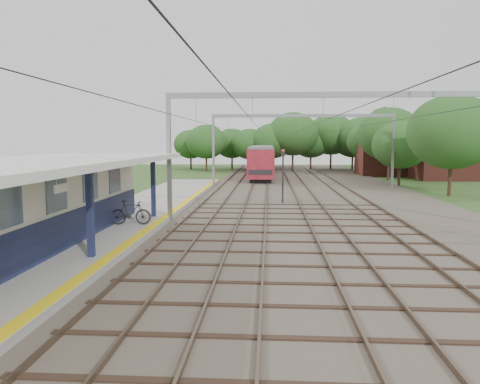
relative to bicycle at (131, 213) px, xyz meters
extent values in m
plane|color=#2D4C1E|center=(6.40, -12.40, -0.95)|extent=(160.00, 160.00, 0.00)
cube|color=#473D33|center=(10.40, 17.60, -0.90)|extent=(18.00, 90.00, 0.10)
cube|color=gray|center=(-1.10, 1.60, -0.78)|extent=(5.00, 52.00, 0.35)
cube|color=yellow|center=(1.15, 1.60, -0.60)|extent=(0.45, 52.00, 0.01)
cube|color=beige|center=(-2.50, -5.40, 1.10)|extent=(3.20, 18.00, 3.40)
cube|color=#131A3E|center=(-0.88, -5.40, 0.10)|extent=(0.06, 18.00, 1.40)
cube|color=slate|center=(-0.87, -5.40, 1.60)|extent=(0.05, 16.00, 1.30)
cube|color=#131A3E|center=(0.50, -6.40, 1.00)|extent=(0.22, 0.22, 3.20)
cube|color=#131A3E|center=(0.50, 2.60, 1.00)|extent=(0.22, 0.22, 3.20)
cube|color=silver|center=(-1.40, -6.40, 2.72)|extent=(6.40, 20.00, 0.24)
cube|color=white|center=(0.40, -8.40, 2.05)|extent=(0.06, 0.85, 0.26)
cube|color=brown|center=(2.18, 17.60, -0.78)|extent=(0.07, 88.00, 0.15)
cube|color=brown|center=(3.61, 17.60, -0.78)|extent=(0.07, 88.00, 0.15)
cube|color=brown|center=(5.18, 17.60, -0.78)|extent=(0.07, 88.00, 0.15)
cube|color=brown|center=(6.61, 17.60, -0.78)|extent=(0.07, 88.00, 0.15)
cube|color=brown|center=(8.88, 17.60, -0.78)|extent=(0.07, 88.00, 0.15)
cube|color=brown|center=(10.31, 17.60, -0.78)|extent=(0.07, 88.00, 0.15)
cube|color=brown|center=(12.48, 17.60, -0.78)|extent=(0.07, 88.00, 0.15)
cube|color=brown|center=(13.91, 17.60, -0.78)|extent=(0.07, 88.00, 0.15)
cube|color=gray|center=(1.40, 2.60, 2.55)|extent=(0.22, 0.22, 7.00)
cube|color=gray|center=(9.90, 2.60, 5.90)|extent=(17.00, 0.20, 0.30)
cube|color=gray|center=(1.40, 22.60, 2.55)|extent=(0.22, 0.22, 7.00)
cube|color=gray|center=(18.40, 22.60, 2.55)|extent=(0.22, 0.22, 7.00)
cube|color=gray|center=(9.90, 22.60, 5.90)|extent=(17.00, 0.20, 0.30)
cylinder|color=black|center=(2.90, 17.60, 4.55)|extent=(0.02, 88.00, 0.02)
cylinder|color=black|center=(5.90, 17.60, 4.55)|extent=(0.02, 88.00, 0.02)
cylinder|color=black|center=(9.60, 17.60, 4.55)|extent=(0.02, 88.00, 0.02)
cylinder|color=black|center=(13.20, 17.60, 4.55)|extent=(0.02, 88.00, 0.02)
cylinder|color=#382619|center=(-3.60, 48.60, 0.49)|extent=(0.28, 0.28, 2.88)
ellipsoid|color=#19471B|center=(-3.60, 48.60, 4.01)|extent=(6.72, 6.72, 5.76)
cylinder|color=#382619|center=(2.40, 50.60, 0.31)|extent=(0.28, 0.28, 2.52)
ellipsoid|color=#19471B|center=(2.40, 50.60, 3.39)|extent=(5.88, 5.88, 5.04)
cylinder|color=#382619|center=(8.40, 47.60, 0.67)|extent=(0.28, 0.28, 3.24)
ellipsoid|color=#19471B|center=(8.40, 47.60, 4.63)|extent=(7.56, 7.56, 6.48)
cylinder|color=#382619|center=(14.40, 49.60, 0.40)|extent=(0.28, 0.28, 2.70)
ellipsoid|color=#19471B|center=(14.40, 49.60, 3.70)|extent=(6.30, 6.30, 5.40)
cylinder|color=#382619|center=(20.90, 25.60, 0.31)|extent=(0.28, 0.28, 2.52)
ellipsoid|color=#19471B|center=(20.90, 25.60, 3.39)|extent=(5.88, 5.88, 5.04)
cylinder|color=#382619|center=(21.40, 41.60, 0.49)|extent=(0.28, 0.28, 2.88)
ellipsoid|color=#19471B|center=(21.40, 41.60, 4.01)|extent=(6.72, 6.72, 5.76)
cube|color=brown|center=(27.40, 33.60, 1.30)|extent=(7.00, 6.00, 4.50)
cube|color=maroon|center=(27.40, 33.60, 4.45)|extent=(4.99, 6.12, 4.99)
cube|color=brown|center=(22.40, 39.60, 1.55)|extent=(8.00, 6.00, 5.00)
cube|color=maroon|center=(22.40, 39.60, 4.95)|extent=(5.52, 6.12, 5.52)
imported|color=black|center=(0.00, 0.00, 0.00)|extent=(2.04, 0.73, 1.20)
cube|color=black|center=(5.90, 33.90, -0.63)|extent=(2.26, 16.14, 0.44)
cube|color=maroon|center=(5.90, 33.90, 1.13)|extent=(2.83, 17.55, 3.06)
cube|color=black|center=(5.90, 33.90, 1.44)|extent=(2.87, 16.14, 0.88)
cube|color=slate|center=(5.90, 33.90, 2.78)|extent=(2.60, 17.55, 0.28)
cube|color=black|center=(5.90, 52.05, -0.63)|extent=(2.26, 16.14, 0.44)
cube|color=maroon|center=(5.90, 52.05, 1.13)|extent=(2.83, 17.55, 3.06)
cube|color=black|center=(5.90, 52.05, 1.44)|extent=(2.87, 16.14, 0.88)
cube|color=slate|center=(5.90, 52.05, 2.78)|extent=(2.60, 17.55, 0.28)
cylinder|color=black|center=(7.75, 10.53, 0.82)|extent=(0.13, 0.13, 3.55)
cube|color=black|center=(7.75, 10.53, 2.70)|extent=(0.27, 0.17, 0.49)
sphere|color=red|center=(7.75, 10.43, 2.85)|extent=(0.12, 0.12, 0.12)
camera|label=1|loc=(6.81, -22.34, 3.49)|focal=35.00mm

